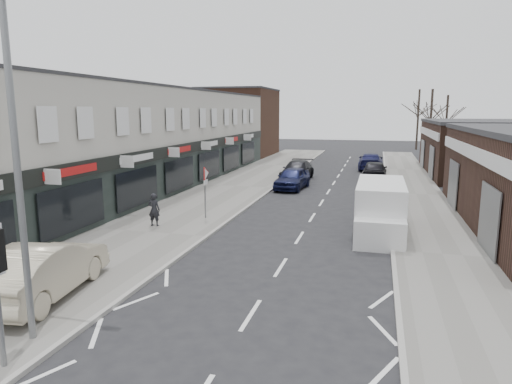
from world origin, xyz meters
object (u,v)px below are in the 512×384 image
Objects in this scene: white_van at (380,209)px; pedestrian at (154,210)px; parked_car_right_c at (371,161)px; parked_car_right_b at (375,170)px; sedan_on_pavement at (44,269)px; parked_car_right_a at (379,189)px; parked_car_left_a at (292,178)px; warning_sign at (206,178)px; street_lamp at (22,152)px; parked_car_left_b at (297,170)px.

white_van is 3.78× the size of pedestrian.
parked_car_right_b is at bearing 93.13° from parked_car_right_c.
parked_car_right_a is at bearing -126.32° from sedan_on_pavement.
parked_car_right_a is 16.05m from parked_car_right_c.
sedan_on_pavement is 28.28m from parked_car_right_b.
parked_car_left_a is (-6.04, 10.68, -0.33)m from white_van.
parked_car_left_a is at bearing 76.47° from warning_sign.
white_van is 12.27m from parked_car_left_a.
street_lamp is 5.08× the size of pedestrian.
street_lamp is 1.61× the size of sedan_on_pavement.
street_lamp is 1.60× the size of parked_car_right_a.
pedestrian is 20.87m from parked_car_right_b.
parked_car_left_b is at bearing 55.17° from parked_car_right_c.
street_lamp is 27.95m from parked_car_left_b.
parked_car_left_b is 6.19m from parked_car_right_b.
parked_car_left_b is at bearing -104.90° from sedan_on_pavement.
pedestrian is at bearing 41.64° from parked_car_right_a.
pedestrian reaches higher than parked_car_left_a.
street_lamp is at bearing -87.16° from warning_sign.
white_van reaches higher than parked_car_right_c.
warning_sign is at bearing -97.11° from parked_car_left_b.
street_lamp is at bearing -89.40° from parked_car_left_a.
warning_sign is 10.88m from parked_car_left_a.
sedan_on_pavement is at bearing -94.23° from parked_car_left_a.
parked_car_left_a is at bearing -30.10° from parked_car_right_a.
sedan_on_pavement reaches higher than parked_car_left_a.
pedestrian is 0.29× the size of parked_car_right_c.
parked_car_right_c is at bearing -112.48° from sedan_on_pavement.
street_lamp is 21.66m from parked_car_right_a.
pedestrian is 13.36m from parked_car_left_a.
parked_car_right_c reaches higher than parked_car_left_b.
parked_car_right_b is at bearing 13.58° from parked_car_left_b.
warning_sign is at bearing 39.47° from parked_car_right_a.
parked_car_right_c is (-0.42, 6.85, -0.02)m from parked_car_right_b.
sedan_on_pavement is at bearing 61.60° from parked_car_right_a.
parked_car_left_a is 0.96× the size of parked_car_right_b.
parked_car_right_b reaches higher than parked_car_right_c.
sedan_on_pavement is at bearing 93.67° from pedestrian.
parked_car_left_b is at bearing 86.93° from street_lamp.
parked_car_left_b is at bearing 113.26° from white_van.
parked_car_right_b is (5.63, 5.71, 0.03)m from parked_car_left_a.
parked_car_right_a is 9.19m from parked_car_right_b.
sedan_on_pavement is 0.91× the size of parked_car_right_c.
white_van is (8.56, -0.19, -1.10)m from warning_sign.
warning_sign reaches higher than parked_car_right_a.
parked_car_right_c is at bearing -87.22° from parked_car_right_a.
warning_sign is 0.60× the size of parked_car_left_a.
sedan_on_pavement is 0.99× the size of parked_car_right_a.
parked_car_right_c is at bearing 72.71° from parked_car_left_a.
white_van is at bearing -140.55° from sedan_on_pavement.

